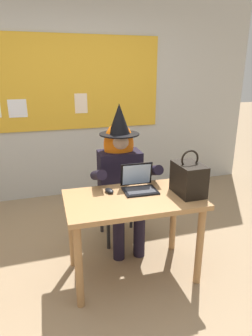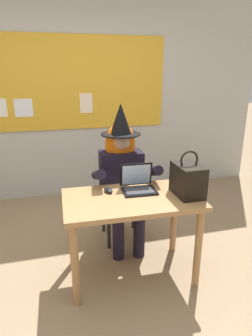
{
  "view_description": "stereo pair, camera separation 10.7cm",
  "coord_description": "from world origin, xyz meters",
  "px_view_note": "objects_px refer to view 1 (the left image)",
  "views": [
    {
      "loc": [
        -0.51,
        -2.0,
        1.72
      ],
      "look_at": [
        0.23,
        0.36,
        0.89
      ],
      "focal_mm": 31.37,
      "sensor_mm": 36.0,
      "label": 1
    },
    {
      "loc": [
        -0.4,
        -2.03,
        1.72
      ],
      "look_at": [
        0.23,
        0.36,
        0.89
      ],
      "focal_mm": 31.37,
      "sensor_mm": 36.0,
      "label": 2
    }
  ],
  "objects_px": {
    "chair_at_desk": "(118,192)",
    "computer_mouse": "(109,191)",
    "handbag": "(189,179)",
    "person_costumed": "(121,170)",
    "desk_main": "(133,210)",
    "laptop": "(139,184)"
  },
  "relations": [
    {
      "from": "computer_mouse",
      "to": "chair_at_desk",
      "type": "bearing_deg",
      "value": 52.24
    },
    {
      "from": "laptop",
      "to": "computer_mouse",
      "type": "relative_size",
      "value": 2.84
    },
    {
      "from": "computer_mouse",
      "to": "laptop",
      "type": "bearing_deg",
      "value": -17.31
    },
    {
      "from": "person_costumed",
      "to": "desk_main",
      "type": "bearing_deg",
      "value": -3.2
    },
    {
      "from": "chair_at_desk",
      "to": "computer_mouse",
      "type": "bearing_deg",
      "value": -21.86
    },
    {
      "from": "chair_at_desk",
      "to": "computer_mouse",
      "type": "xyz_separation_m",
      "value": [
        -0.23,
        -0.53,
        0.26
      ]
    },
    {
      "from": "chair_at_desk",
      "to": "handbag",
      "type": "relative_size",
      "value": 2.34
    },
    {
      "from": "computer_mouse",
      "to": "person_costumed",
      "type": "bearing_deg",
      "value": 46.9
    },
    {
      "from": "person_costumed",
      "to": "laptop",
      "type": "relative_size",
      "value": 4.82
    },
    {
      "from": "computer_mouse",
      "to": "desk_main",
      "type": "bearing_deg",
      "value": -57.24
    },
    {
      "from": "person_costumed",
      "to": "handbag",
      "type": "height_order",
      "value": "person_costumed"
    },
    {
      "from": "desk_main",
      "to": "handbag",
      "type": "bearing_deg",
      "value": -8.21
    },
    {
      "from": "person_costumed",
      "to": "computer_mouse",
      "type": "height_order",
      "value": "person_costumed"
    },
    {
      "from": "desk_main",
      "to": "handbag",
      "type": "distance_m",
      "value": 0.53
    },
    {
      "from": "handbag",
      "to": "desk_main",
      "type": "bearing_deg",
      "value": 171.79
    },
    {
      "from": "person_costumed",
      "to": "laptop",
      "type": "bearing_deg",
      "value": 7.85
    },
    {
      "from": "person_costumed",
      "to": "laptop",
      "type": "distance_m",
      "value": 0.42
    },
    {
      "from": "computer_mouse",
      "to": "handbag",
      "type": "height_order",
      "value": "handbag"
    },
    {
      "from": "person_costumed",
      "to": "computer_mouse",
      "type": "relative_size",
      "value": 13.66
    },
    {
      "from": "chair_at_desk",
      "to": "handbag",
      "type": "bearing_deg",
      "value": 29.14
    },
    {
      "from": "handbag",
      "to": "person_costumed",
      "type": "bearing_deg",
      "value": 122.41
    },
    {
      "from": "chair_at_desk",
      "to": "computer_mouse",
      "type": "distance_m",
      "value": 0.63
    }
  ]
}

